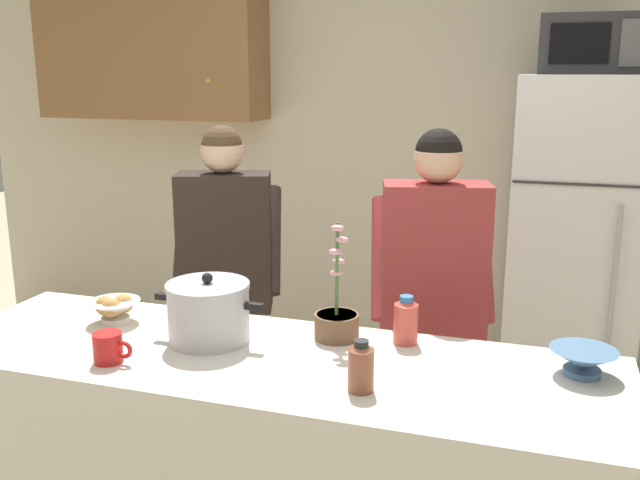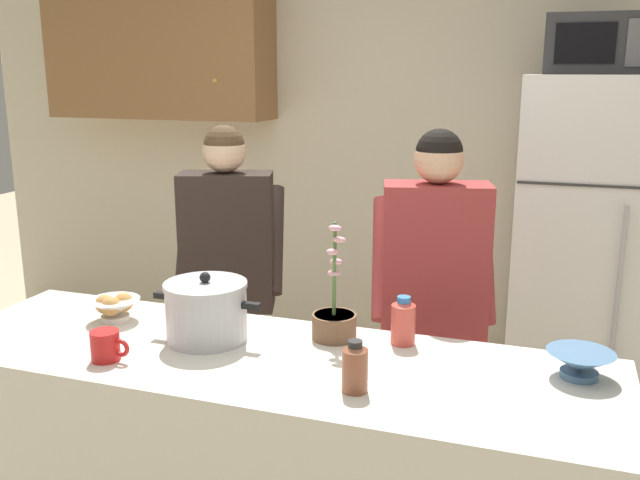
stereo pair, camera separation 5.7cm
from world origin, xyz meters
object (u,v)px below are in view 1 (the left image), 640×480
(refrigerator, at_px, (573,249))
(cooking_pot, at_px, (209,312))
(potted_orchid, at_px, (337,320))
(bread_bowl, at_px, (114,308))
(bottle_mid_counter, at_px, (361,366))
(microwave, at_px, (591,45))
(empty_bowl, at_px, (583,360))
(person_by_sink, at_px, (433,284))
(coffee_mug, at_px, (109,348))
(bottle_near_edge, at_px, (406,320))
(person_near_pot, at_px, (226,262))

(refrigerator, distance_m, cooking_pot, 2.16)
(cooking_pot, distance_m, potted_orchid, 0.43)
(bread_bowl, distance_m, bottle_mid_counter, 1.01)
(refrigerator, bearing_deg, microwave, -89.93)
(refrigerator, height_order, empty_bowl, refrigerator)
(person_by_sink, height_order, coffee_mug, person_by_sink)
(person_by_sink, height_order, potted_orchid, person_by_sink)
(coffee_mug, relative_size, bread_bowl, 0.72)
(person_by_sink, height_order, bottle_mid_counter, person_by_sink)
(bottle_near_edge, relative_size, bottle_mid_counter, 1.08)
(bottle_mid_counter, xyz_separation_m, potted_orchid, (-0.18, 0.36, -0.01))
(person_by_sink, xyz_separation_m, coffee_mug, (-0.86, -0.91, -0.02))
(bread_bowl, xyz_separation_m, potted_orchid, (0.80, 0.10, 0.01))
(cooking_pot, distance_m, bottle_mid_counter, 0.61)
(cooking_pot, relative_size, bottle_mid_counter, 2.58)
(bread_bowl, bearing_deg, bottle_near_edge, 6.95)
(bottle_mid_counter, bearing_deg, bread_bowl, 164.93)
(person_near_pot, bearing_deg, coffee_mug, -86.11)
(microwave, xyz_separation_m, cooking_pot, (-1.20, -1.76, -0.90))
(microwave, height_order, bottle_near_edge, microwave)
(refrigerator, height_order, coffee_mug, refrigerator)
(potted_orchid, bearing_deg, bottle_near_edge, 6.99)
(empty_bowl, bearing_deg, bottle_mid_counter, -153.39)
(microwave, distance_m, empty_bowl, 1.93)
(empty_bowl, distance_m, bottle_mid_counter, 0.67)
(cooking_pot, relative_size, coffee_mug, 2.97)
(cooking_pot, relative_size, bread_bowl, 2.12)
(microwave, height_order, bottle_mid_counter, microwave)
(refrigerator, bearing_deg, bread_bowl, -132.75)
(person_by_sink, relative_size, bottle_mid_counter, 10.55)
(empty_bowl, bearing_deg, microwave, 89.06)
(person_by_sink, relative_size, coffee_mug, 12.14)
(cooking_pot, xyz_separation_m, bottle_mid_counter, (0.58, -0.21, -0.03))
(cooking_pot, xyz_separation_m, bread_bowl, (-0.40, 0.05, -0.05))
(bread_bowl, bearing_deg, cooking_pot, -7.39)
(person_by_sink, distance_m, bottle_near_edge, 0.47)
(refrigerator, bearing_deg, cooking_pot, -123.96)
(bottle_near_edge, bearing_deg, bread_bowl, -173.05)
(microwave, height_order, person_near_pot, microwave)
(bread_bowl, xyz_separation_m, empty_bowl, (1.57, 0.04, -0.01))
(bottle_mid_counter, bearing_deg, person_by_sink, 85.38)
(microwave, relative_size, bread_bowl, 2.62)
(coffee_mug, bearing_deg, person_near_pot, 93.89)
(person_near_pot, relative_size, person_by_sink, 0.99)
(cooking_pot, xyz_separation_m, empty_bowl, (1.17, 0.09, -0.05))
(person_near_pot, bearing_deg, empty_bowl, -23.70)
(coffee_mug, height_order, potted_orchid, potted_orchid)
(cooking_pot, xyz_separation_m, coffee_mug, (-0.21, -0.26, -0.05))
(microwave, xyz_separation_m, empty_bowl, (-0.03, -1.67, -0.95))
(cooking_pot, bearing_deg, person_by_sink, 45.23)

